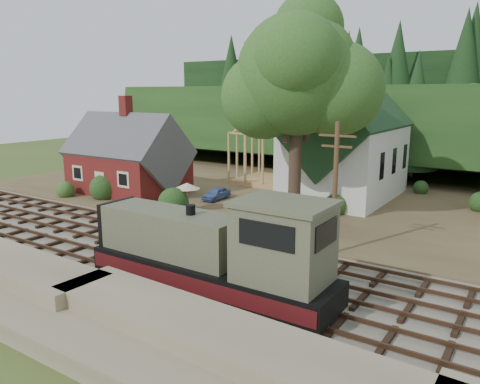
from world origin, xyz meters
The scene contains 16 objects.
ground centered at (0.00, 0.00, 0.00)m, with size 140.00×140.00×0.00m, color #384C1E.
embankment centered at (0.00, -8.50, 0.00)m, with size 64.00×5.00×1.60m, color #7F7259.
railroad_bed centered at (0.00, 0.00, 0.08)m, with size 64.00×11.00×0.16m, color #726B5B.
village_flat centered at (0.00, 18.00, 0.15)m, with size 64.00×26.00×0.30m, color brown.
hillside centered at (0.00, 42.00, 0.00)m, with size 70.00×28.00×8.00m, color #1E3F19.
ridge centered at (0.00, 58.00, 0.00)m, with size 80.00×20.00×12.00m, color black.
depot centered at (-16.00, 11.00, 3.21)m, with size 10.80×7.41×9.00m.
church centered at (2.00, 19.68, 5.18)m, with size 8.40×15.17×13.00m.
timber_frame centered at (-6.00, 22.00, 3.27)m, with size 8.20×6.20×6.99m.
lattice_tower centered at (-6.00, 28.00, 10.03)m, with size 3.20×3.20×12.12m.
big_tree centered at (2.17, 10.08, 10.22)m, with size 10.90×8.40×14.70m.
telegraph_pole_near centered at (7.00, 5.20, 4.25)m, with size 2.20×0.28×8.00m.
locomotive centered at (4.57, -3.00, 2.21)m, with size 12.58×3.15×5.02m.
car_blue centered at (-7.05, 12.78, 0.84)m, with size 1.27×3.17×1.08m, color #506DAC.
car_green centered at (-17.27, 9.02, 0.95)m, with size 1.37×3.92×1.29m, color #709D6C.
patio_set centered at (-6.56, 8.20, 2.25)m, with size 2.05×2.05×2.29m.
Camera 1 is at (16.90, -19.76, 9.58)m, focal length 35.00 mm.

